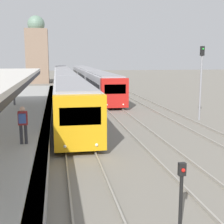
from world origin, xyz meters
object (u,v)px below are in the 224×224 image
person_on_platform (23,122)px  train_near (64,79)px  train_far (89,77)px  signal_post_near (181,188)px  signal_mast_far (201,75)px

person_on_platform → train_near: 32.53m
train_far → signal_post_near: (-1.85, -42.44, -0.53)m
train_far → signal_post_near: bearing=-92.5°
train_near → train_far: (4.08, 3.91, -0.02)m
train_near → person_on_platform: bearing=-94.5°
signal_mast_far → signal_post_near: bearing=-117.4°
train_far → signal_mast_far: 28.75m
signal_mast_far → train_near: bearing=111.7°
train_far → signal_post_near: train_far is taller
train_far → signal_mast_far: signal_mast_far is taller
train_far → signal_post_near: size_ratio=24.37×
person_on_platform → signal_mast_far: (12.19, 8.18, 1.51)m
signal_post_near → person_on_platform: bearing=128.1°
train_near → signal_post_near: (2.24, -38.53, -0.55)m
person_on_platform → train_far: size_ratio=0.04×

